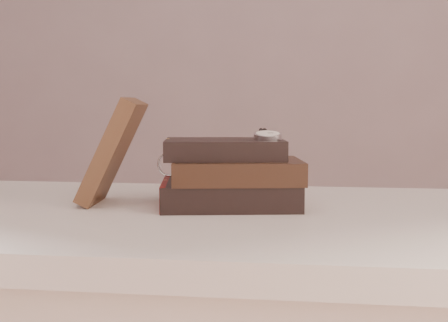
# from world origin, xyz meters

# --- Properties ---
(table) EXTENTS (1.00, 0.60, 0.75)m
(table) POSITION_xyz_m (0.00, 0.35, 0.66)
(table) COLOR beige
(table) RESTS_ON ground
(book_stack) EXTENTS (0.25, 0.19, 0.11)m
(book_stack) POSITION_xyz_m (0.04, 0.39, 0.80)
(book_stack) COLOR black
(book_stack) RESTS_ON table
(journal) EXTENTS (0.11, 0.12, 0.18)m
(journal) POSITION_xyz_m (-0.16, 0.39, 0.84)
(journal) COLOR #3A2316
(journal) RESTS_ON table
(pocket_watch) EXTENTS (0.05, 0.15, 0.02)m
(pocket_watch) POSITION_xyz_m (0.10, 0.39, 0.87)
(pocket_watch) COLOR silver
(pocket_watch) RESTS_ON book_stack
(eyeglasses) EXTENTS (0.11, 0.12, 0.04)m
(eyeglasses) POSITION_xyz_m (-0.05, 0.45, 0.81)
(eyeglasses) COLOR silver
(eyeglasses) RESTS_ON book_stack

